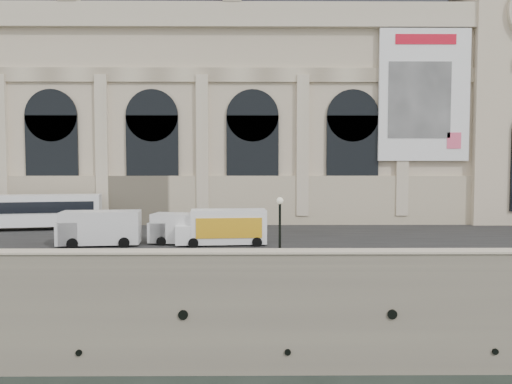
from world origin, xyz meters
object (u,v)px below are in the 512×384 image
bus_left (38,210)px  van_c (182,229)px  box_truck (223,227)px  lamp_right (280,232)px  van_b (96,228)px

bus_left → van_c: (14.59, -8.30, -0.63)m
van_c → box_truck: size_ratio=0.81×
bus_left → box_truck: 19.81m
bus_left → lamp_right: lamp_right is taller
van_b → van_c: (6.39, 0.75, -0.14)m
van_b → lamp_right: 15.29m
bus_left → van_b: 12.22m
van_c → van_b: bearing=-173.3°
van_b → lamp_right: size_ratio=1.47×
van_c → bus_left: bearing=150.4°
van_b → van_c: 6.44m
bus_left → lamp_right: bearing=-36.9°
bus_left → lamp_right: 27.09m
van_c → lamp_right: 10.69m
van_b → box_truck: bearing=2.0°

